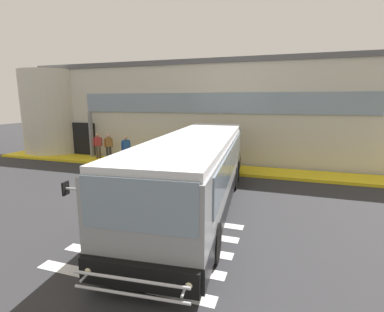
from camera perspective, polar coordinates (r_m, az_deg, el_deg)
ground_plane at (r=12.80m, az=-7.26°, el=-7.16°), size 80.00×90.00×0.02m
bay_paint_stripes at (r=8.50m, az=-7.28°, el=-16.85°), size 4.40×3.96×0.01m
terminal_building at (r=23.40m, az=3.50°, el=9.10°), size 25.60×13.80×6.39m
boarding_curb at (r=17.07m, az=-0.32°, el=-2.16°), size 27.80×2.00×0.15m
entry_support_column at (r=20.82m, az=-19.40°, el=4.03°), size 0.28×0.28×3.01m
bus_main_foreground at (r=10.78m, az=1.12°, el=-3.10°), size 3.65×11.79×2.70m
passenger_near_column at (r=20.09m, az=-18.20°, el=2.20°), size 0.49×0.40×1.68m
passenger_by_doorway at (r=19.48m, az=-16.25°, el=2.05°), size 0.41×0.48×1.68m
passenger_at_curb_edge at (r=18.10m, az=-12.98°, el=1.56°), size 0.41×0.48×1.68m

